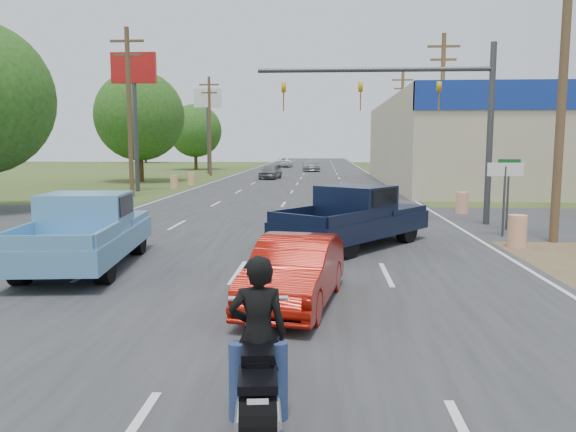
# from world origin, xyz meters

# --- Properties ---
(main_road) EXTENTS (15.00, 180.00, 0.02)m
(main_road) POSITION_xyz_m (0.00, 40.00, 0.01)
(main_road) COLOR #2D2D30
(main_road) RESTS_ON ground
(cross_road) EXTENTS (120.00, 10.00, 0.02)m
(cross_road) POSITION_xyz_m (0.00, 18.00, 0.01)
(cross_road) COLOR #2D2D30
(cross_road) RESTS_ON ground
(utility_pole_1) EXTENTS (2.00, 0.28, 10.00)m
(utility_pole_1) POSITION_xyz_m (9.50, 13.00, 5.32)
(utility_pole_1) COLOR #4C3823
(utility_pole_1) RESTS_ON ground
(utility_pole_2) EXTENTS (2.00, 0.28, 10.00)m
(utility_pole_2) POSITION_xyz_m (9.50, 31.00, 5.32)
(utility_pole_2) COLOR #4C3823
(utility_pole_2) RESTS_ON ground
(utility_pole_3) EXTENTS (2.00, 0.28, 10.00)m
(utility_pole_3) POSITION_xyz_m (9.50, 49.00, 5.32)
(utility_pole_3) COLOR #4C3823
(utility_pole_3) RESTS_ON ground
(utility_pole_5) EXTENTS (2.00, 0.28, 10.00)m
(utility_pole_5) POSITION_xyz_m (-9.50, 28.00, 5.32)
(utility_pole_5) COLOR #4C3823
(utility_pole_5) RESTS_ON ground
(utility_pole_6) EXTENTS (2.00, 0.28, 10.00)m
(utility_pole_6) POSITION_xyz_m (-9.50, 52.00, 5.32)
(utility_pole_6) COLOR #4C3823
(utility_pole_6) RESTS_ON ground
(tree_1) EXTENTS (7.56, 7.56, 9.36)m
(tree_1) POSITION_xyz_m (-13.50, 42.00, 5.57)
(tree_1) COLOR #422D19
(tree_1) RESTS_ON ground
(tree_2) EXTENTS (6.72, 6.72, 8.32)m
(tree_2) POSITION_xyz_m (-14.20, 66.00, 4.95)
(tree_2) COLOR #422D19
(tree_2) RESTS_ON ground
(tree_5) EXTENTS (7.98, 7.98, 9.88)m
(tree_5) POSITION_xyz_m (30.00, 95.00, 5.88)
(tree_5) COLOR #422D19
(tree_5) RESTS_ON ground
(tree_6) EXTENTS (8.82, 8.82, 10.92)m
(tree_6) POSITION_xyz_m (-30.00, 95.00, 6.51)
(tree_6) COLOR #422D19
(tree_6) RESTS_ON ground
(barrel_0) EXTENTS (0.56, 0.56, 1.00)m
(barrel_0) POSITION_xyz_m (8.00, 12.00, 0.50)
(barrel_0) COLOR orange
(barrel_0) RESTS_ON ground
(barrel_1) EXTENTS (0.56, 0.56, 1.00)m
(barrel_1) POSITION_xyz_m (8.40, 20.50, 0.50)
(barrel_1) COLOR orange
(barrel_1) RESTS_ON ground
(barrel_2) EXTENTS (0.56, 0.56, 1.00)m
(barrel_2) POSITION_xyz_m (-8.50, 34.00, 0.50)
(barrel_2) COLOR orange
(barrel_2) RESTS_ON ground
(barrel_3) EXTENTS (0.56, 0.56, 1.00)m
(barrel_3) POSITION_xyz_m (-8.20, 38.00, 0.50)
(barrel_3) COLOR orange
(barrel_3) RESTS_ON ground
(pole_sign_left_near) EXTENTS (3.00, 0.35, 9.20)m
(pole_sign_left_near) POSITION_xyz_m (-10.50, 32.00, 7.17)
(pole_sign_left_near) COLOR #3F3F44
(pole_sign_left_near) RESTS_ON ground
(pole_sign_left_far) EXTENTS (3.00, 0.35, 9.20)m
(pole_sign_left_far) POSITION_xyz_m (-10.50, 56.00, 7.17)
(pole_sign_left_far) COLOR #3F3F44
(pole_sign_left_far) RESTS_ON ground
(lane_sign) EXTENTS (1.20, 0.08, 2.52)m
(lane_sign) POSITION_xyz_m (8.20, 14.00, 1.90)
(lane_sign) COLOR #3F3F44
(lane_sign) RESTS_ON ground
(street_name_sign) EXTENTS (0.80, 0.08, 2.61)m
(street_name_sign) POSITION_xyz_m (8.80, 15.50, 1.61)
(street_name_sign) COLOR #3F3F44
(street_name_sign) RESTS_ON ground
(signal_mast) EXTENTS (9.12, 0.40, 7.00)m
(signal_mast) POSITION_xyz_m (5.82, 17.00, 4.80)
(signal_mast) COLOR #3F3F44
(signal_mast) RESTS_ON ground
(red_convertible) EXTENTS (2.04, 4.21, 1.33)m
(red_convertible) POSITION_xyz_m (1.53, 5.28, 0.66)
(red_convertible) COLOR #920F06
(red_convertible) RESTS_ON ground
(motorcycle) EXTENTS (0.76, 2.43, 1.23)m
(motorcycle) POSITION_xyz_m (1.35, 0.61, 0.55)
(motorcycle) COLOR black
(motorcycle) RESTS_ON ground
(rider) EXTENTS (0.70, 0.50, 1.81)m
(rider) POSITION_xyz_m (1.35, 0.68, 0.91)
(rider) COLOR black
(rider) RESTS_ON ground
(blue_pickup) EXTENTS (2.84, 5.95, 1.90)m
(blue_pickup) POSITION_xyz_m (-3.95, 8.50, 0.96)
(blue_pickup) COLOR black
(blue_pickup) RESTS_ON ground
(navy_pickup) EXTENTS (5.14, 5.85, 1.88)m
(navy_pickup) POSITION_xyz_m (3.08, 11.89, 0.95)
(navy_pickup) COLOR black
(navy_pickup) RESTS_ON ground
(distant_car_grey) EXTENTS (2.14, 4.17, 1.36)m
(distant_car_grey) POSITION_xyz_m (-2.77, 46.44, 0.68)
(distant_car_grey) COLOR slate
(distant_car_grey) RESTS_ON ground
(distant_car_silver) EXTENTS (2.35, 5.14, 1.46)m
(distant_car_silver) POSITION_xyz_m (0.66, 62.48, 0.73)
(distant_car_silver) COLOR #98989C
(distant_car_silver) RESTS_ON ground
(distant_car_white) EXTENTS (2.43, 5.08, 1.40)m
(distant_car_white) POSITION_xyz_m (-3.50, 74.80, 0.70)
(distant_car_white) COLOR white
(distant_car_white) RESTS_ON ground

